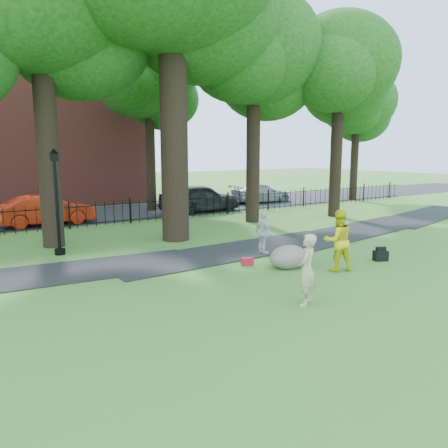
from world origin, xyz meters
TOP-DOWN VIEW (x-y plane):
  - ground at (0.00, 0.00)m, footprint 120.00×120.00m
  - footpath at (1.00, 3.90)m, footprint 36.07×3.85m
  - street at (0.00, 16.00)m, footprint 80.00×7.00m
  - iron_fence at (0.00, 12.00)m, footprint 44.00×0.04m
  - brick_building at (-4.00, 24.00)m, footprint 18.00×8.00m
  - tree_row at (0.52, 8.40)m, footprint 26.82×7.96m
  - woman at (-0.99, -1.65)m, footprint 0.75×0.68m
  - man at (1.94, 0.04)m, footprint 1.12×1.01m
  - pedestrian at (1.42, 3.00)m, footprint 0.43×0.92m
  - boulder at (0.97, 1.16)m, footprint 1.40×1.11m
  - lamppost at (-4.65, 6.94)m, footprint 0.37×0.37m
  - backpack at (4.10, 0.07)m, footprint 0.53×0.44m
  - red_bag at (0.00, 2.04)m, footprint 0.43×0.36m
  - red_sedan at (-3.66, 13.80)m, footprint 4.61×1.77m
  - grey_car at (5.05, 13.60)m, footprint 5.07×2.21m
  - silver_car at (11.15, 15.45)m, footprint 4.61×2.05m

SIDE VIEW (x-z plane):
  - ground at x=0.00m, z-range 0.00..0.00m
  - footpath at x=1.00m, z-range -0.01..0.01m
  - street at x=0.00m, z-range -0.01..0.01m
  - red_bag at x=0.00m, z-range 0.00..0.25m
  - backpack at x=4.10m, z-range 0.00..0.34m
  - boulder at x=0.97m, z-range 0.00..0.76m
  - iron_fence at x=0.00m, z-range 0.00..1.20m
  - silver_car at x=11.15m, z-range 0.00..1.32m
  - red_sedan at x=-3.66m, z-range 0.00..1.50m
  - pedestrian at x=1.42m, z-range 0.00..1.52m
  - grey_car at x=5.05m, z-range 0.00..1.70m
  - woman at x=-0.99m, z-range 0.00..1.73m
  - man at x=1.94m, z-range 0.00..1.88m
  - lamppost at x=-4.65m, z-range -0.04..3.69m
  - brick_building at x=-4.00m, z-range 0.00..12.00m
  - tree_row at x=0.52m, z-range 1.94..14.36m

